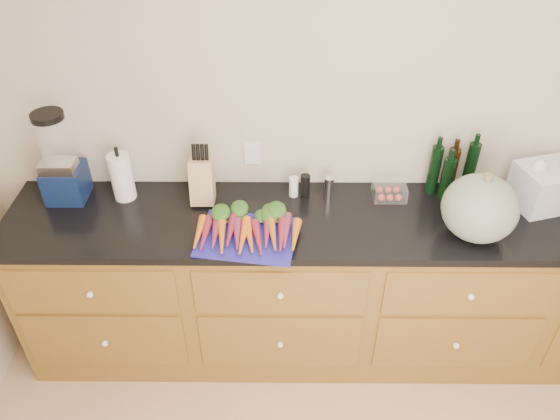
{
  "coord_description": "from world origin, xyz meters",
  "views": [
    {
      "loc": [
        -0.44,
        -0.8,
        2.61
      ],
      "look_at": [
        -0.45,
        1.2,
        1.06
      ],
      "focal_mm": 35.0,
      "sensor_mm": 36.0,
      "label": 1
    }
  ],
  "objects_px": {
    "cutting_board": "(247,237)",
    "squash": "(480,208)",
    "paper_towel": "(122,177)",
    "knife_block": "(202,181)",
    "tomato_box": "(389,191)",
    "blender_appliance": "(60,163)",
    "carrots": "(247,226)"
  },
  "relations": [
    {
      "from": "squash",
      "to": "tomato_box",
      "type": "relative_size",
      "value": 2.08
    },
    {
      "from": "squash",
      "to": "blender_appliance",
      "type": "distance_m",
      "value": 2.02
    },
    {
      "from": "squash",
      "to": "tomato_box",
      "type": "height_order",
      "value": "squash"
    },
    {
      "from": "carrots",
      "to": "blender_appliance",
      "type": "distance_m",
      "value": 0.99
    },
    {
      "from": "blender_appliance",
      "to": "knife_block",
      "type": "xyz_separation_m",
      "value": [
        0.7,
        -0.02,
        -0.09
      ]
    },
    {
      "from": "paper_towel",
      "to": "knife_block",
      "type": "bearing_deg",
      "value": -2.81
    },
    {
      "from": "paper_towel",
      "to": "blender_appliance",
      "type": "bearing_deg",
      "value": -179.48
    },
    {
      "from": "cutting_board",
      "to": "squash",
      "type": "relative_size",
      "value": 1.31
    },
    {
      "from": "cutting_board",
      "to": "carrots",
      "type": "distance_m",
      "value": 0.05
    },
    {
      "from": "cutting_board",
      "to": "tomato_box",
      "type": "distance_m",
      "value": 0.79
    },
    {
      "from": "cutting_board",
      "to": "knife_block",
      "type": "xyz_separation_m",
      "value": [
        -0.24,
        0.3,
        0.11
      ]
    },
    {
      "from": "tomato_box",
      "to": "blender_appliance",
      "type": "bearing_deg",
      "value": -179.56
    },
    {
      "from": "cutting_board",
      "to": "squash",
      "type": "bearing_deg",
      "value": 1.85
    },
    {
      "from": "cutting_board",
      "to": "knife_block",
      "type": "distance_m",
      "value": 0.4
    },
    {
      "from": "blender_appliance",
      "to": "paper_towel",
      "type": "bearing_deg",
      "value": 0.52
    },
    {
      "from": "cutting_board",
      "to": "paper_towel",
      "type": "relative_size",
      "value": 1.82
    },
    {
      "from": "cutting_board",
      "to": "squash",
      "type": "height_order",
      "value": "squash"
    },
    {
      "from": "squash",
      "to": "knife_block",
      "type": "xyz_separation_m",
      "value": [
        -1.3,
        0.27,
        -0.04
      ]
    },
    {
      "from": "blender_appliance",
      "to": "tomato_box",
      "type": "distance_m",
      "value": 1.66
    },
    {
      "from": "paper_towel",
      "to": "knife_block",
      "type": "xyz_separation_m",
      "value": [
        0.41,
        -0.02,
        -0.01
      ]
    },
    {
      "from": "knife_block",
      "to": "tomato_box",
      "type": "bearing_deg",
      "value": 1.81
    },
    {
      "from": "blender_appliance",
      "to": "tomato_box",
      "type": "bearing_deg",
      "value": 0.44
    },
    {
      "from": "knife_block",
      "to": "blender_appliance",
      "type": "bearing_deg",
      "value": 178.57
    },
    {
      "from": "squash",
      "to": "knife_block",
      "type": "bearing_deg",
      "value": 168.49
    },
    {
      "from": "squash",
      "to": "cutting_board",
      "type": "bearing_deg",
      "value": -178.15
    },
    {
      "from": "carrots",
      "to": "knife_block",
      "type": "xyz_separation_m",
      "value": [
        -0.24,
        0.26,
        0.08
      ]
    },
    {
      "from": "blender_appliance",
      "to": "cutting_board",
      "type": "bearing_deg",
      "value": -18.76
    },
    {
      "from": "carrots",
      "to": "tomato_box",
      "type": "relative_size",
      "value": 2.98
    },
    {
      "from": "squash",
      "to": "paper_towel",
      "type": "relative_size",
      "value": 1.39
    },
    {
      "from": "cutting_board",
      "to": "paper_towel",
      "type": "distance_m",
      "value": 0.73
    },
    {
      "from": "squash",
      "to": "tomato_box",
      "type": "distance_m",
      "value": 0.48
    },
    {
      "from": "blender_appliance",
      "to": "paper_towel",
      "type": "distance_m",
      "value": 0.3
    }
  ]
}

